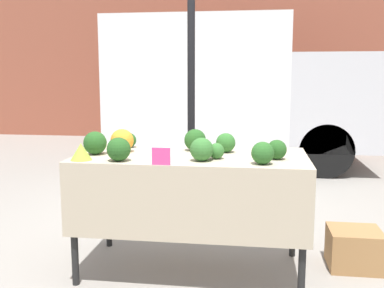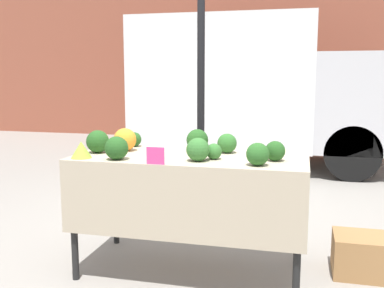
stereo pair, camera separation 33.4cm
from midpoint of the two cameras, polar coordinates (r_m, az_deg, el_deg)
The scene contains 17 objects.
ground_plane at distance 3.62m, azimuth 2.74°, elevation -15.61°, with size 40.00×40.00×0.00m, color gray.
tent_pole at distance 4.20m, azimuth 3.42°, elevation 5.70°, with size 0.07×0.07×2.54m.
parked_truck at distance 7.57m, azimuth 9.62°, elevation 6.95°, with size 4.18×2.13×2.39m.
market_table at distance 3.31m, azimuth 2.61°, elevation -3.62°, with size 1.71×0.87×0.91m.
orange_cauliflower at distance 3.52m, azimuth -5.85°, elevation 0.54°, with size 0.18×0.18×0.18m.
romanesco_head at distance 3.26m, azimuth -11.07°, elevation -0.75°, with size 0.15×0.15×0.12m.
broccoli_head_0 at distance 3.46m, azimuth -9.21°, elevation 0.29°, with size 0.17×0.17×0.17m.
broccoli_head_1 at distance 3.18m, azimuth 13.50°, elevation -0.89°, with size 0.14×0.14×0.14m.
broccoli_head_2 at distance 3.17m, azimuth 5.82°, elevation -0.96°, with size 0.11×0.11×0.11m.
broccoli_head_3 at distance 3.73m, azimuth -4.83°, elevation 0.57°, with size 0.12×0.12×0.12m.
broccoli_head_4 at distance 3.09m, azimuth 3.85°, elevation -0.73°, with size 0.16×0.16×0.16m.
broccoli_head_5 at distance 3.16m, azimuth -6.59°, elevation -0.53°, with size 0.17×0.17×0.17m.
broccoli_head_6 at distance 3.44m, azimuth 7.26°, elevation 0.07°, with size 0.15×0.15×0.15m.
broccoli_head_7 at distance 2.99m, azimuth 11.53°, elevation -1.31°, with size 0.15×0.15×0.15m.
broccoli_head_8 at distance 3.51m, azimuth 3.34°, elevation 0.49°, with size 0.17×0.17×0.17m.
price_sign at distance 2.97m, azimuth -1.47°, elevation -1.53°, with size 0.12×0.01×0.12m.
produce_crate at distance 3.76m, azimuth 23.05°, elevation -12.89°, with size 0.40×0.37×0.30m.
Camera 2 is at (0.79, -3.21, 1.49)m, focal length 42.00 mm.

